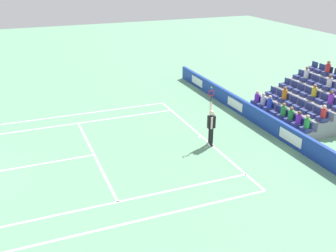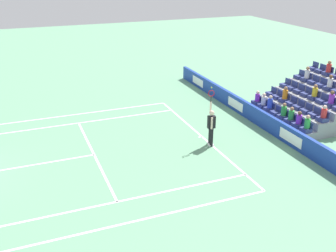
% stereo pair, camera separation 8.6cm
% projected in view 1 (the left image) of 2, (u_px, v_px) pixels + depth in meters
% --- Properties ---
extents(line_baseline, '(10.97, 0.10, 0.01)m').
position_uv_depth(line_baseline, '(202.00, 137.00, 19.97)').
color(line_baseline, white).
rests_on(line_baseline, ground).
extents(line_service, '(8.23, 0.10, 0.01)m').
position_uv_depth(line_service, '(94.00, 155.00, 18.08)').
color(line_service, white).
rests_on(line_service, ground).
extents(line_centre_service, '(0.10, 6.40, 0.01)m').
position_uv_depth(line_centre_service, '(20.00, 167.00, 16.99)').
color(line_centre_service, white).
rests_on(line_centre_service, ground).
extents(line_singles_sideline_left, '(0.10, 11.89, 0.01)m').
position_uv_depth(line_singles_sideline_left, '(70.00, 124.00, 21.45)').
color(line_singles_sideline_left, white).
rests_on(line_singles_sideline_left, ground).
extents(line_singles_sideline_right, '(0.10, 11.89, 0.01)m').
position_uv_depth(line_singles_sideline_right, '(106.00, 205.00, 14.40)').
color(line_singles_sideline_right, white).
rests_on(line_singles_sideline_right, ground).
extents(line_doubles_sideline_left, '(0.10, 11.89, 0.01)m').
position_uv_depth(line_doubles_sideline_left, '(66.00, 116.00, 22.62)').
color(line_doubles_sideline_left, white).
rests_on(line_doubles_sideline_left, ground).
extents(line_doubles_sideline_right, '(0.10, 11.89, 0.01)m').
position_uv_depth(line_doubles_sideline_right, '(115.00, 226.00, 13.23)').
color(line_doubles_sideline_right, white).
rests_on(line_doubles_sideline_right, ground).
extents(line_centre_mark, '(0.10, 0.20, 0.01)m').
position_uv_depth(line_centre_mark, '(200.00, 137.00, 19.93)').
color(line_centre_mark, white).
rests_on(line_centre_mark, ground).
extents(sponsor_barrier, '(20.38, 0.22, 0.90)m').
position_uv_depth(sponsor_barrier, '(261.00, 119.00, 21.00)').
color(sponsor_barrier, '#193899').
rests_on(sponsor_barrier, ground).
extents(tennis_player, '(0.51, 0.39, 2.85)m').
position_uv_depth(tennis_player, '(211.00, 126.00, 18.70)').
color(tennis_player, black).
rests_on(tennis_player, ground).
extents(stadium_stand, '(4.96, 4.75, 3.03)m').
position_uv_depth(stadium_stand, '(316.00, 104.00, 22.06)').
color(stadium_stand, gray).
rests_on(stadium_stand, ground).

